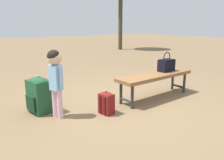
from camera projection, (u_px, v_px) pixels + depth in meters
ground_plane at (122, 106)px, 3.70m from camera, size 40.00×40.00×0.00m
park_bench at (156, 77)px, 4.00m from camera, size 1.61×0.43×0.45m
handbag at (166, 65)px, 4.19m from camera, size 0.33×0.20×0.37m
child_standing at (55, 73)px, 3.08m from camera, size 0.20×0.26×0.99m
backpack_large at (39, 94)px, 3.36m from camera, size 0.35×0.38×0.59m
backpack_small at (106, 102)px, 3.33m from camera, size 0.21×0.23×0.36m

